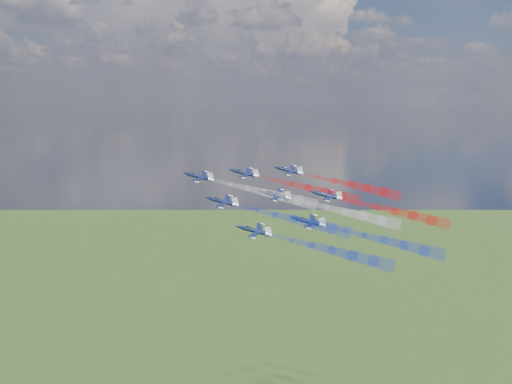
# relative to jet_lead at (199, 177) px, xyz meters

# --- Properties ---
(jet_lead) EXTENTS (12.09, 10.12, 6.80)m
(jet_lead) POSITION_rel_jet_lead_xyz_m (0.00, 0.00, 0.00)
(jet_lead) COLOR black
(trail_lead) EXTENTS (31.59, 8.44, 10.21)m
(trail_lead) POSITION_rel_jet_lead_xyz_m (19.72, -2.68, -3.89)
(trail_lead) COLOR white
(jet_inner_left) EXTENTS (12.09, 10.12, 6.80)m
(jet_inner_left) POSITION_rel_jet_lead_xyz_m (9.28, -12.46, -5.13)
(jet_inner_left) COLOR black
(trail_inner_left) EXTENTS (31.59, 8.44, 10.21)m
(trail_inner_left) POSITION_rel_jet_lead_xyz_m (28.99, -15.14, -9.02)
(trail_inner_left) COLOR #1932D6
(jet_inner_right) EXTENTS (12.09, 10.12, 6.80)m
(jet_inner_right) POSITION_rel_jet_lead_xyz_m (12.41, 8.77, 0.18)
(jet_inner_right) COLOR black
(trail_inner_right) EXTENTS (31.59, 8.44, 10.21)m
(trail_inner_right) POSITION_rel_jet_lead_xyz_m (32.13, 6.09, -3.71)
(trail_inner_right) COLOR red
(jet_outer_left) EXTENTS (12.09, 10.12, 6.80)m
(jet_outer_left) POSITION_rel_jet_lead_xyz_m (19.51, -23.24, -10.64)
(jet_outer_left) COLOR black
(trail_outer_left) EXTENTS (31.59, 8.44, 10.21)m
(trail_outer_left) POSITION_rel_jet_lead_xyz_m (39.22, -25.92, -14.53)
(trail_outer_left) COLOR #1932D6
(jet_center_third) EXTENTS (12.09, 10.12, 6.80)m
(jet_center_third) POSITION_rel_jet_lead_xyz_m (23.16, -3.25, -4.55)
(jet_center_third) COLOR black
(trail_center_third) EXTENTS (31.59, 8.44, 10.21)m
(trail_center_third) POSITION_rel_jet_lead_xyz_m (42.88, -5.93, -8.44)
(trail_center_third) COLOR white
(jet_outer_right) EXTENTS (12.09, 10.12, 6.80)m
(jet_outer_right) POSITION_rel_jet_lead_xyz_m (25.62, 17.83, 0.11)
(jet_outer_right) COLOR black
(trail_outer_right) EXTENTS (31.59, 8.44, 10.21)m
(trail_outer_right) POSITION_rel_jet_lead_xyz_m (45.33, 15.15, -3.78)
(trail_outer_right) COLOR red
(jet_rear_left) EXTENTS (12.09, 10.12, 6.80)m
(jet_rear_left) POSITION_rel_jet_lead_xyz_m (33.08, -14.61, -9.72)
(jet_rear_left) COLOR black
(trail_rear_left) EXTENTS (31.59, 8.44, 10.21)m
(trail_rear_left) POSITION_rel_jet_lead_xyz_m (52.80, -17.29, -13.61)
(trail_rear_left) COLOR #1932D6
(jet_rear_right) EXTENTS (12.09, 10.12, 6.80)m
(jet_rear_right) POSITION_rel_jet_lead_xyz_m (37.86, 4.05, -5.53)
(jet_rear_right) COLOR black
(trail_rear_right) EXTENTS (31.59, 8.44, 10.21)m
(trail_rear_right) POSITION_rel_jet_lead_xyz_m (57.57, 1.37, -9.42)
(trail_rear_right) COLOR red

